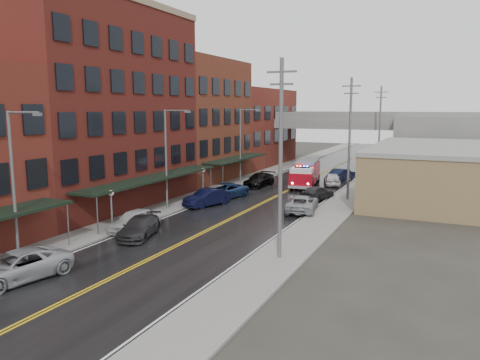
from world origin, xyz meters
The scene contains 32 objects.
road centered at (0.00, 30.00, 0.01)m, with size 11.00×160.00×0.02m, color black.
sidewalk_left centered at (-7.30, 30.00, 0.07)m, with size 3.00×160.00×0.15m, color slate.
sidewalk_right centered at (7.30, 30.00, 0.07)m, with size 3.00×160.00×0.15m, color slate.
curb_left centered at (-5.65, 30.00, 0.07)m, with size 0.30×160.00×0.15m, color gray.
curb_right centered at (5.65, 30.00, 0.07)m, with size 0.30×160.00×0.15m, color gray.
brick_building_b centered at (-13.30, 23.00, 9.00)m, with size 9.00×20.00×18.00m, color #501815.
brick_building_c centered at (-13.30, 40.50, 7.50)m, with size 9.00×15.00×15.00m, color brown.
brick_building_far centered at (-13.30, 58.00, 6.00)m, with size 9.00×20.00×12.00m, color maroon.
tan_building centered at (16.00, 40.00, 2.50)m, with size 14.00×22.00×5.00m, color brown.
right_far_block centered at (18.00, 70.00, 4.00)m, with size 18.00×30.00×8.00m, color slate.
awning_1 centered at (-7.49, 23.00, 2.99)m, with size 2.60×18.00×3.09m.
awning_2 centered at (-7.49, 40.50, 2.99)m, with size 2.60×13.00×3.09m.
globe_lamp_1 centered at (-6.40, 16.00, 2.31)m, with size 0.44×0.44×3.12m.
globe_lamp_2 centered at (-6.40, 30.00, 2.31)m, with size 0.44×0.44×3.12m.
street_lamp_0 centered at (-6.55, 8.00, 5.19)m, with size 2.64×0.22×9.00m.
street_lamp_1 centered at (-6.55, 24.00, 5.19)m, with size 2.64×0.22×9.00m.
street_lamp_2 centered at (-6.55, 40.00, 5.19)m, with size 2.64×0.22×9.00m.
utility_pole_0 centered at (7.20, 15.00, 6.31)m, with size 1.80×0.24×12.00m.
utility_pole_1 centered at (7.20, 35.00, 6.31)m, with size 1.80×0.24×12.00m.
utility_pole_2 centered at (7.20, 55.00, 6.31)m, with size 1.80×0.24×12.00m.
overpass centered at (0.00, 62.00, 5.99)m, with size 40.00×10.00×7.50m.
fire_truck centered at (0.92, 41.43, 1.59)m, with size 4.16×8.32×2.93m.
parked_car_left_2 centered at (-4.32, 5.80, 0.79)m, with size 2.64×5.72×1.59m, color #A3A6AB.
parked_car_left_3 centered at (-3.60, 15.55, 0.72)m, with size 2.01×4.94×1.43m, color #28272A.
parked_car_left_4 centered at (-4.95, 16.80, 0.81)m, with size 1.91×4.74×1.62m, color silver.
parked_car_left_5 centered at (-4.29, 26.91, 0.80)m, with size 1.68×4.83×1.59m, color black.
parked_car_left_6 centered at (-4.45, 30.95, 0.76)m, with size 2.52×5.47×1.52m, color navy.
parked_car_left_7 centered at (-4.00, 39.20, 0.77)m, with size 2.16×5.30×1.54m, color black.
parked_car_right_0 centered at (4.59, 28.20, 0.75)m, with size 2.50×5.43×1.51m, color gray.
parked_car_right_1 centered at (4.31, 34.20, 0.67)m, with size 1.88×4.63×1.34m, color #252527.
parked_car_right_2 centered at (3.64, 43.37, 0.76)m, with size 1.80×4.48×1.52m, color silver.
parked_car_right_3 centered at (3.87, 47.80, 0.76)m, with size 1.61×4.63×1.53m, color black.
Camera 1 is at (16.41, -10.96, 9.18)m, focal length 35.00 mm.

